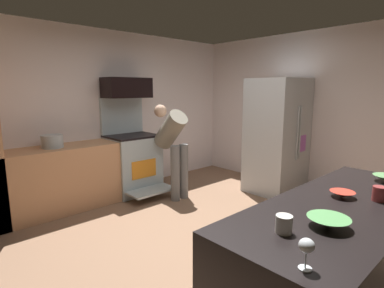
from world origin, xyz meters
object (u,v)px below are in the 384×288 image
object	(u,v)px
oven_range	(133,161)
mixing_bowl_small	(328,222)
microwave	(127,88)
mug_tea	(284,224)
mixing_bowl_large	(342,194)
stock_pot	(52,141)
person_cook	(173,143)
refrigerator	(277,136)
wine_glass_near	(307,247)
mug_coffee	(379,194)

from	to	relation	value
oven_range	mixing_bowl_small	bearing A→B (deg)	-104.16
microwave	mug_tea	bearing A→B (deg)	-108.06
mixing_bowl_large	stock_pot	world-z (taller)	stock_pot
person_cook	stock_pot	world-z (taller)	person_cook
oven_range	mixing_bowl_small	xyz separation A→B (m)	(-0.90, -3.55, 0.42)
stock_pot	mixing_bowl_large	bearing A→B (deg)	-75.34
oven_range	mixing_bowl_large	distance (m)	3.45
refrigerator	stock_pot	size ratio (longest dim) A/B	6.60
refrigerator	mixing_bowl_small	bearing A→B (deg)	-143.28
mixing_bowl_large	stock_pot	distance (m)	3.54
oven_range	stock_pot	world-z (taller)	oven_range
mug_tea	stock_pot	xyz separation A→B (m)	(-0.08, 3.43, 0.04)
wine_glass_near	mug_tea	world-z (taller)	wine_glass_near
oven_range	refrigerator	xyz separation A→B (m)	(1.78, -1.56, 0.41)
stock_pot	oven_range	bearing A→B (deg)	-0.62
oven_range	mixing_bowl_small	distance (m)	3.69
mixing_bowl_large	microwave	bearing A→B (deg)	84.63
mixing_bowl_large	wine_glass_near	world-z (taller)	wine_glass_near
microwave	mixing_bowl_large	xyz separation A→B (m)	(-0.33, -3.50, -0.78)
refrigerator	person_cook	bearing A→B (deg)	147.17
refrigerator	mixing_bowl_small	world-z (taller)	refrigerator
microwave	mug_coffee	world-z (taller)	microwave
mixing_bowl_large	person_cook	bearing A→B (deg)	76.44
microwave	stock_pot	distance (m)	1.42
person_cook	mug_coffee	world-z (taller)	person_cook
refrigerator	mixing_bowl_small	distance (m)	3.34
mixing_bowl_small	wine_glass_near	bearing A→B (deg)	-167.19
oven_range	microwave	world-z (taller)	microwave
microwave	person_cook	xyz separation A→B (m)	(0.34, -0.72, -0.84)
mug_coffee	mixing_bowl_large	bearing A→B (deg)	118.17
wine_glass_near	mug_tea	distance (m)	0.35
mixing_bowl_small	wine_glass_near	world-z (taller)	wine_glass_near
microwave	mug_coffee	distance (m)	3.79
mug_tea	stock_pot	size ratio (longest dim) A/B	0.35
mixing_bowl_large	mixing_bowl_small	size ratio (longest dim) A/B	0.73
microwave	mixing_bowl_large	size ratio (longest dim) A/B	4.26
mug_coffee	oven_range	bearing A→B (deg)	86.53
wine_glass_near	stock_pot	world-z (taller)	stock_pot
person_cook	mug_coffee	xyz separation A→B (m)	(-0.56, -2.98, 0.09)
microwave	person_cook	distance (m)	1.16
mixing_bowl_large	mug_tea	size ratio (longest dim) A/B	1.76
refrigerator	mixing_bowl_large	distance (m)	2.81
person_cook	microwave	bearing A→B (deg)	115.24
wine_glass_near	mug_coffee	world-z (taller)	wine_glass_near
refrigerator	mixing_bowl_large	size ratio (longest dim) A/B	10.62
refrigerator	wine_glass_near	bearing A→B (deg)	-146.34
mixing_bowl_large	mug_tea	distance (m)	0.82
wine_glass_near	stock_pot	bearing A→B (deg)	87.51
wine_glass_near	stock_pot	size ratio (longest dim) A/B	0.52
mixing_bowl_large	wine_glass_near	bearing A→B (deg)	-166.48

